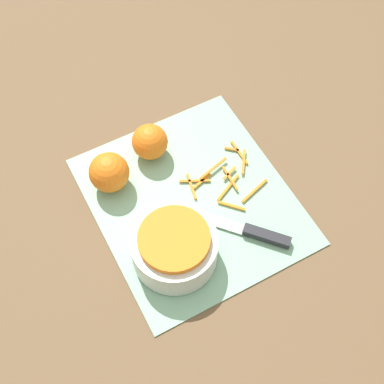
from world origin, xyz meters
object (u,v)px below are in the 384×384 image
object	(u,v)px
bowl_speckled	(174,247)
knife	(253,232)
orange_left	(150,142)
orange_right	(109,172)

from	to	relation	value
bowl_speckled	knife	size ratio (longest dim) A/B	0.85
bowl_speckled	knife	xyz separation A→B (m)	(-0.03, -0.15, -0.03)
orange_left	knife	bearing A→B (deg)	-161.48
bowl_speckled	orange_right	distance (m)	0.21
bowl_speckled	orange_left	distance (m)	0.24
orange_right	bowl_speckled	bearing A→B (deg)	-168.99
knife	orange_right	distance (m)	0.30
orange_right	knife	bearing A→B (deg)	-140.43
knife	orange_right	world-z (taller)	orange_right
knife	orange_right	xyz separation A→B (m)	(0.23, 0.19, 0.03)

